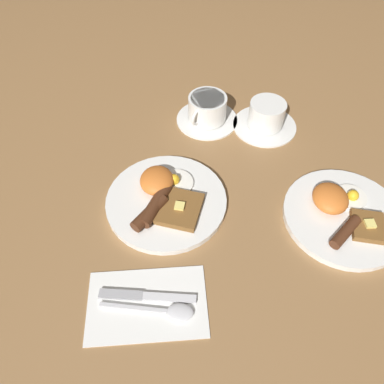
{
  "coord_description": "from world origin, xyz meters",
  "views": [
    {
      "loc": [
        0.5,
        0.06,
        0.65
      ],
      "look_at": [
        -0.01,
        0.06,
        0.03
      ],
      "focal_mm": 35.0,
      "sensor_mm": 36.0,
      "label": 1
    }
  ],
  "objects": [
    {
      "name": "spoon",
      "position": [
        0.25,
        0.02,
        0.01
      ],
      "size": [
        0.04,
        0.17,
        0.01
      ],
      "rotation": [
        0.0,
        0.0,
        1.48
      ],
      "color": "silver",
      "rests_on": "napkin"
    },
    {
      "name": "breakfast_plate_near",
      "position": [
        -0.0,
        -0.0,
        0.01
      ],
      "size": [
        0.26,
        0.26,
        0.05
      ],
      "color": "white",
      "rests_on": "ground_plane"
    },
    {
      "name": "napkin",
      "position": [
        0.23,
        -0.02,
        0.0
      ],
      "size": [
        0.16,
        0.23,
        0.01
      ],
      "primitive_type": "cube",
      "rotation": [
        0.0,
        0.0,
        0.09
      ],
      "color": "white",
      "rests_on": "ground_plane"
    },
    {
      "name": "teacup_near",
      "position": [
        -0.28,
        0.09,
        0.03
      ],
      "size": [
        0.16,
        0.16,
        0.07
      ],
      "color": "white",
      "rests_on": "ground_plane"
    },
    {
      "name": "teacup_far",
      "position": [
        -0.26,
        0.24,
        0.03
      ],
      "size": [
        0.17,
        0.17,
        0.07
      ],
      "color": "white",
      "rests_on": "ground_plane"
    },
    {
      "name": "breakfast_plate_far",
      "position": [
        0.03,
        0.38,
        0.01
      ],
      "size": [
        0.26,
        0.26,
        0.05
      ],
      "color": "white",
      "rests_on": "ground_plane"
    },
    {
      "name": "knife",
      "position": [
        0.22,
        -0.03,
        0.01
      ],
      "size": [
        0.03,
        0.18,
        0.01
      ],
      "rotation": [
        0.0,
        0.0,
        1.52
      ],
      "color": "silver",
      "rests_on": "napkin"
    },
    {
      "name": "ground_plane",
      "position": [
        0.0,
        0.0,
        0.0
      ],
      "size": [
        3.0,
        3.0,
        0.0
      ],
      "primitive_type": "plane",
      "color": "olive"
    }
  ]
}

